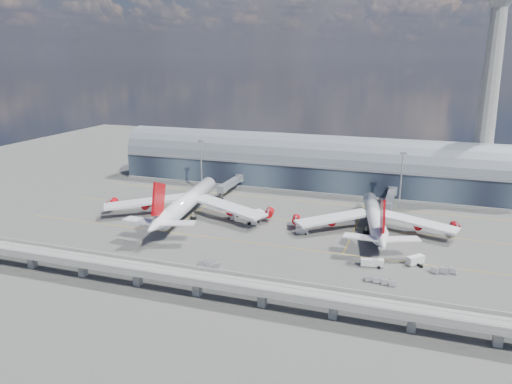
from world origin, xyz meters
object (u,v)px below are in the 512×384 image
(control_tower, at_px, (489,91))
(airliner_right, at_px, (375,219))
(floodlight_mast_right, at_px, (401,178))
(cargo_train_2, at_px, (444,271))
(airliner_left, at_px, (186,202))
(service_truck_4, at_px, (254,220))
(service_truck_0, at_px, (233,215))
(service_truck_5, at_px, (261,214))
(floodlight_mast_left, at_px, (201,163))
(service_truck_2, at_px, (372,263))
(service_truck_3, at_px, (415,260))
(cargo_train_1, at_px, (380,281))
(service_truck_1, at_px, (302,230))
(cargo_train_0, at_px, (210,265))

(control_tower, distance_m, airliner_right, 91.14)
(floodlight_mast_right, height_order, cargo_train_2, floodlight_mast_right)
(airliner_left, bearing_deg, service_truck_4, -3.08)
(service_truck_0, distance_m, service_truck_5, 11.72)
(airliner_left, relative_size, service_truck_0, 12.33)
(floodlight_mast_left, relative_size, floodlight_mast_right, 1.00)
(service_truck_4, height_order, cargo_train_2, service_truck_4)
(control_tower, distance_m, floodlight_mast_right, 58.76)
(service_truck_2, bearing_deg, service_truck_0, 52.21)
(floodlight_mast_left, distance_m, floodlight_mast_right, 100.00)
(service_truck_4, bearing_deg, service_truck_3, -35.58)
(service_truck_0, xyz_separation_m, service_truck_4, (10.73, -3.77, 0.29))
(airliner_left, xyz_separation_m, service_truck_5, (30.20, 10.01, -5.25))
(floodlight_mast_left, xyz_separation_m, airliner_right, (92.87, -38.44, -8.01))
(floodlight_mast_left, bearing_deg, floodlight_mast_right, 0.00)
(service_truck_0, relative_size, service_truck_3, 1.03)
(service_truck_5, bearing_deg, cargo_train_1, -88.41)
(service_truck_1, xyz_separation_m, cargo_train_2, (52.07, -21.04, -0.39))
(service_truck_1, relative_size, service_truck_4, 0.84)
(service_truck_1, relative_size, cargo_train_1, 0.50)
(service_truck_5, height_order, cargo_train_0, service_truck_5)
(floodlight_mast_right, xyz_separation_m, service_truck_2, (-4.08, -72.42, -12.24))
(floodlight_mast_left, distance_m, cargo_train_2, 138.35)
(control_tower, distance_m, service_truck_4, 126.14)
(airliner_right, height_order, cargo_train_2, airliner_right)
(service_truck_0, relative_size, cargo_train_2, 0.75)
(control_tower, relative_size, cargo_train_2, 12.03)
(cargo_train_2, bearing_deg, floodlight_mast_right, 29.09)
(service_truck_3, distance_m, service_truck_4, 68.53)
(control_tower, xyz_separation_m, cargo_train_2, (-16.52, -98.32, -50.66))
(cargo_train_1, bearing_deg, floodlight_mast_right, -8.99)
(service_truck_0, xyz_separation_m, cargo_train_1, (66.11, -44.23, -0.46))
(floodlight_mast_left, height_order, cargo_train_2, floodlight_mast_left)
(service_truck_4, bearing_deg, control_tower, 21.56)
(service_truck_1, distance_m, service_truck_2, 37.50)
(service_truck_0, bearing_deg, control_tower, 21.30)
(airliner_right, bearing_deg, service_truck_4, 175.96)
(cargo_train_1, bearing_deg, service_truck_1, 34.49)
(airliner_left, xyz_separation_m, service_truck_0, (19.23, 5.90, -5.58))
(floodlight_mast_right, bearing_deg, cargo_train_1, -90.09)
(cargo_train_0, bearing_deg, service_truck_4, 1.00)
(floodlight_mast_right, distance_m, service_truck_3, 67.78)
(service_truck_0, height_order, cargo_train_2, service_truck_0)
(service_truck_3, relative_size, service_truck_5, 0.95)
(floodlight_mast_left, xyz_separation_m, service_truck_3, (109.45, -66.02, -12.08))
(airliner_right, height_order, service_truck_0, airliner_right)
(floodlight_mast_left, bearing_deg, cargo_train_2, -30.69)
(floodlight_mast_right, bearing_deg, cargo_train_0, -120.93)
(airliner_left, xyz_separation_m, cargo_train_1, (85.34, -38.33, -6.04))
(service_truck_5, bearing_deg, service_truck_1, -78.01)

